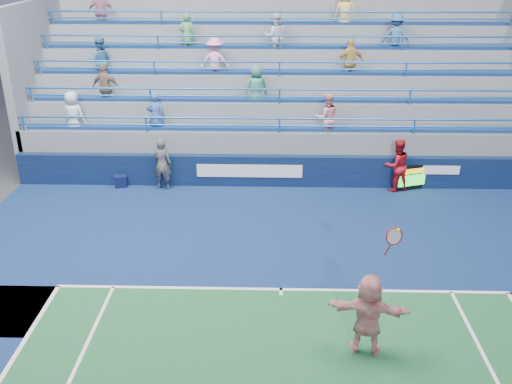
{
  "coord_description": "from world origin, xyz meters",
  "views": [
    {
      "loc": [
        -0.3,
        -11.72,
        7.73
      ],
      "look_at": [
        -0.67,
        2.5,
        1.5
      ],
      "focal_mm": 40.0,
      "sensor_mm": 36.0,
      "label": 1
    }
  ],
  "objects_px": {
    "line_judge": "(162,164)",
    "ball_girl": "(397,165)",
    "serve_speed_board": "(412,178)",
    "tennis_player": "(368,314)",
    "judge_chair": "(121,180)"
  },
  "relations": [
    {
      "from": "judge_chair",
      "to": "line_judge",
      "type": "bearing_deg",
      "value": -5.35
    },
    {
      "from": "serve_speed_board",
      "to": "line_judge",
      "type": "relative_size",
      "value": 0.69
    },
    {
      "from": "tennis_player",
      "to": "line_judge",
      "type": "bearing_deg",
      "value": 124.07
    },
    {
      "from": "ball_girl",
      "to": "judge_chair",
      "type": "bearing_deg",
      "value": -20.02
    },
    {
      "from": "serve_speed_board",
      "to": "tennis_player",
      "type": "distance_m",
      "value": 8.93
    },
    {
      "from": "judge_chair",
      "to": "tennis_player",
      "type": "bearing_deg",
      "value": -49.91
    },
    {
      "from": "serve_speed_board",
      "to": "judge_chair",
      "type": "bearing_deg",
      "value": 179.89
    },
    {
      "from": "judge_chair",
      "to": "tennis_player",
      "type": "xyz_separation_m",
      "value": [
        7.15,
        -8.49,
        0.66
      ]
    },
    {
      "from": "tennis_player",
      "to": "ball_girl",
      "type": "height_order",
      "value": "tennis_player"
    },
    {
      "from": "serve_speed_board",
      "to": "tennis_player",
      "type": "bearing_deg",
      "value": -108.32
    },
    {
      "from": "serve_speed_board",
      "to": "line_judge",
      "type": "distance_m",
      "value": 8.47
    },
    {
      "from": "line_judge",
      "to": "ball_girl",
      "type": "distance_m",
      "value": 7.88
    },
    {
      "from": "ball_girl",
      "to": "serve_speed_board",
      "type": "bearing_deg",
      "value": 168.04
    },
    {
      "from": "judge_chair",
      "to": "ball_girl",
      "type": "distance_m",
      "value": 9.41
    },
    {
      "from": "line_judge",
      "to": "ball_girl",
      "type": "relative_size",
      "value": 0.99
    }
  ]
}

